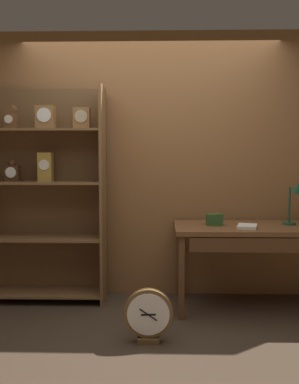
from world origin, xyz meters
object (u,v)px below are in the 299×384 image
at_px(desk_lamp, 296,197).
at_px(round_clock_large, 148,315).
at_px(workbench, 258,235).
at_px(open_repair_manual, 247,226).
at_px(bookshelf, 27,193).
at_px(toolbox_small, 214,219).

distance_m(desk_lamp, round_clock_large, 1.72).
relative_size(workbench, open_repair_manual, 6.77).
xyz_separation_m(bookshelf, workbench, (2.15, -0.20, -0.36)).
relative_size(bookshelf, desk_lamp, 4.95).
xyz_separation_m(workbench, toolbox_small, (-0.38, 0.04, 0.13)).
xyz_separation_m(toolbox_small, open_repair_manual, (0.27, -0.13, -0.04)).
bearing_deg(round_clock_large, toolbox_small, 52.26).
height_order(workbench, desk_lamp, desk_lamp).
bearing_deg(desk_lamp, open_repair_manual, -161.89).
distance_m(workbench, open_repair_manual, 0.18).
bearing_deg(desk_lamp, round_clock_large, -149.68).
relative_size(workbench, toolbox_small, 10.15).
distance_m(bookshelf, desk_lamp, 2.50).
bearing_deg(round_clock_large, workbench, 36.46).
relative_size(desk_lamp, round_clock_large, 1.01).
height_order(desk_lamp, round_clock_large, desk_lamp).
height_order(bookshelf, workbench, bookshelf).
bearing_deg(workbench, open_repair_manual, -140.04).
height_order(desk_lamp, open_repair_manual, desk_lamp).
xyz_separation_m(bookshelf, desk_lamp, (2.49, -0.15, -0.02)).
height_order(toolbox_small, open_repair_manual, toolbox_small).
xyz_separation_m(workbench, round_clock_large, (-0.96, -0.71, -0.47)).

